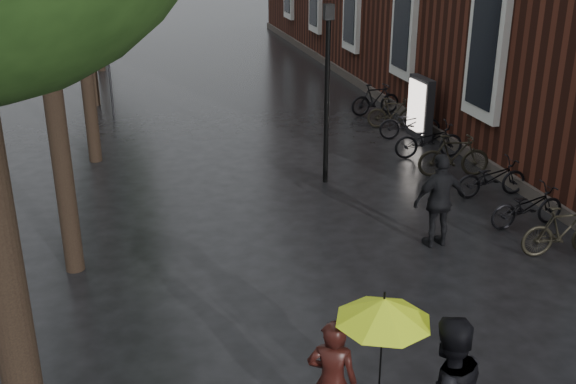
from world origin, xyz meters
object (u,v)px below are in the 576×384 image
object	(u,v)px
pedestrian_walking	(440,201)
person_burgundy	(332,382)
parked_bicycles	(444,148)
lamp_post	(327,78)
ad_lightbox	(420,108)

from	to	relation	value
pedestrian_walking	person_burgundy	bearing A→B (deg)	46.72
parked_bicycles	pedestrian_walking	bearing A→B (deg)	-116.96
person_burgundy	parked_bicycles	distance (m)	10.27
parked_bicycles	lamp_post	size ratio (longest dim) A/B	2.65
pedestrian_walking	lamp_post	distance (m)	4.18
pedestrian_walking	ad_lightbox	xyz separation A→B (m)	(2.51, 6.55, -0.03)
pedestrian_walking	lamp_post	xyz separation A→B (m)	(-1.08, 3.73, 1.56)
pedestrian_walking	parked_bicycles	size ratio (longest dim) A/B	0.17
pedestrian_walking	lamp_post	bearing A→B (deg)	-79.71
person_burgundy	pedestrian_walking	distance (m)	5.64
parked_bicycles	ad_lightbox	world-z (taller)	ad_lightbox
pedestrian_walking	parked_bicycles	xyz separation A→B (m)	(2.12, 4.17, -0.43)
person_burgundy	pedestrian_walking	size ratio (longest dim) A/B	0.88
ad_lightbox	lamp_post	bearing A→B (deg)	-144.42
person_burgundy	parked_bicycles	size ratio (longest dim) A/B	0.15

